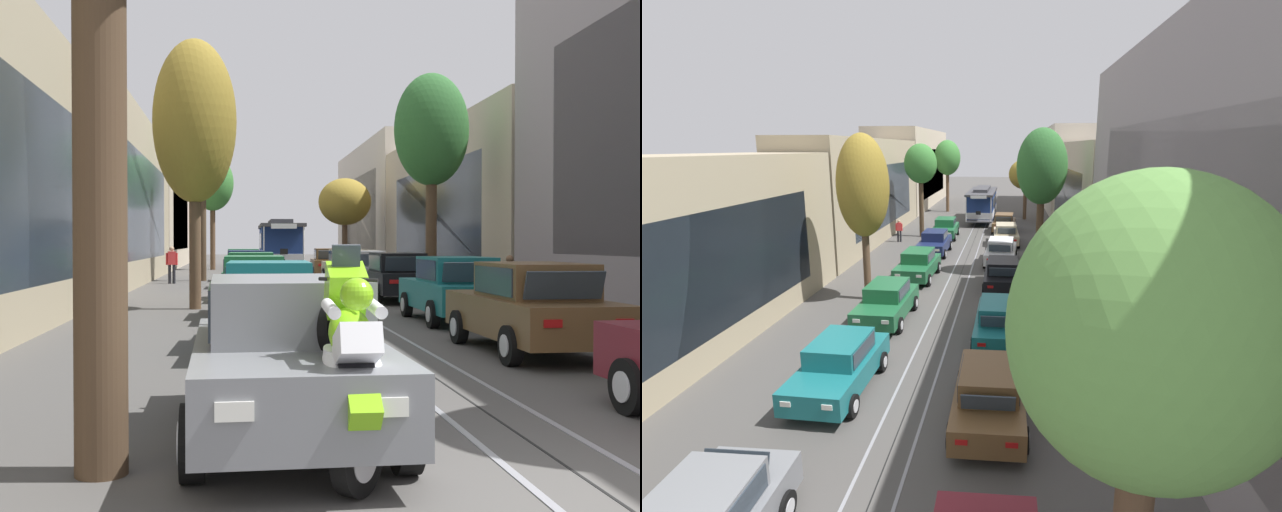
% 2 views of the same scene
% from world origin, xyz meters
% --- Properties ---
extents(ground_plane, '(169.80, 169.80, 0.00)m').
position_xyz_m(ground_plane, '(0.00, 27.17, 0.00)').
color(ground_plane, '#4C4947').
extents(trolley_track_rails, '(1.14, 75.92, 0.01)m').
position_xyz_m(trolley_track_rails, '(0.00, 31.96, 0.00)').
color(trolley_track_rails, gray).
rests_on(trolley_track_rails, ground).
extents(building_facade_left, '(5.85, 67.62, 9.23)m').
position_xyz_m(building_facade_left, '(-9.36, 36.68, 4.11)').
color(building_facade_left, tan).
rests_on(building_facade_left, ground).
extents(building_facade_right, '(5.98, 67.62, 10.53)m').
position_xyz_m(building_facade_right, '(9.52, 32.27, 4.70)').
color(building_facade_right, gray).
rests_on(building_facade_right, ground).
extents(parked_car_teal_second_left, '(2.10, 4.40, 1.58)m').
position_xyz_m(parked_car_teal_second_left, '(-2.22, 8.72, 0.80)').
color(parked_car_teal_second_left, '#196B70').
rests_on(parked_car_teal_second_left, ground).
extents(parked_car_green_mid_left, '(2.07, 4.39, 1.58)m').
position_xyz_m(parked_car_green_mid_left, '(-2.34, 14.52, 0.80)').
color(parked_car_green_mid_left, '#1E6038').
rests_on(parked_car_green_mid_left, ground).
extents(parked_car_green_fourth_left, '(2.11, 4.41, 1.58)m').
position_xyz_m(parked_car_green_fourth_left, '(-2.27, 20.86, 0.80)').
color(parked_car_green_fourth_left, '#1E6038').
rests_on(parked_car_green_fourth_left, ground).
extents(parked_car_navy_fifth_left, '(2.04, 4.38, 1.58)m').
position_xyz_m(parked_car_navy_fifth_left, '(-2.33, 26.96, 0.80)').
color(parked_car_navy_fifth_left, '#19234C').
rests_on(parked_car_navy_fifth_left, ground).
extents(parked_car_green_sixth_left, '(2.05, 4.38, 1.58)m').
position_xyz_m(parked_car_green_sixth_left, '(-2.39, 32.75, 0.80)').
color(parked_car_green_sixth_left, '#1E6038').
rests_on(parked_car_green_sixth_left, ground).
extents(parked_car_brown_second_right, '(2.03, 4.37, 1.58)m').
position_xyz_m(parked_car_brown_second_right, '(2.31, 7.58, 0.80)').
color(parked_car_brown_second_right, brown).
rests_on(parked_car_brown_second_right, ground).
extents(parked_car_teal_mid_right, '(2.01, 4.37, 1.58)m').
position_xyz_m(parked_car_teal_mid_right, '(2.47, 12.78, 0.80)').
color(parked_car_teal_mid_right, '#196B70').
rests_on(parked_car_teal_mid_right, ground).
extents(parked_car_black_fourth_right, '(2.04, 4.38, 1.58)m').
position_xyz_m(parked_car_black_fourth_right, '(2.44, 19.32, 0.80)').
color(parked_car_black_fourth_right, black).
rests_on(parked_car_black_fourth_right, ground).
extents(parked_car_white_fifth_right, '(2.12, 4.41, 1.58)m').
position_xyz_m(parked_car_white_fifth_right, '(2.24, 24.67, 0.80)').
color(parked_car_white_fifth_right, silver).
rests_on(parked_car_white_fifth_right, ground).
extents(parked_car_beige_sixth_right, '(2.12, 4.41, 1.58)m').
position_xyz_m(parked_car_beige_sixth_right, '(2.49, 30.56, 0.80)').
color(parked_car_beige_sixth_right, '#C1B28E').
rests_on(parked_car_beige_sixth_right, ground).
extents(parked_car_brown_far_right, '(2.14, 4.42, 1.58)m').
position_xyz_m(parked_car_brown_far_right, '(2.28, 35.98, 0.80)').
color(parked_car_brown_far_right, brown).
rests_on(parked_car_brown_far_right, ground).
extents(street_tree_kerb_left_second, '(2.40, 2.44, 7.78)m').
position_xyz_m(street_tree_kerb_left_second, '(-3.97, 17.08, 5.36)').
color(street_tree_kerb_left_second, brown).
rests_on(street_tree_kerb_left_second, ground).
extents(street_tree_kerb_left_mid, '(2.63, 2.13, 7.44)m').
position_xyz_m(street_tree_kerb_left_mid, '(-4.40, 33.11, 5.74)').
color(street_tree_kerb_left_mid, '#4C3826').
rests_on(street_tree_kerb_left_mid, ground).
extents(street_tree_kerb_left_fourth, '(2.91, 3.05, 7.94)m').
position_xyz_m(street_tree_kerb_left_fourth, '(-4.31, 48.28, 5.95)').
color(street_tree_kerb_left_fourth, brown).
rests_on(street_tree_kerb_left_fourth, ground).
extents(street_tree_kerb_right_near, '(3.44, 3.11, 6.92)m').
position_xyz_m(street_tree_kerb_right_near, '(4.42, 1.83, 4.95)').
color(street_tree_kerb_right_near, brown).
rests_on(street_tree_kerb_right_near, ground).
extents(street_tree_kerb_right_second, '(2.79, 2.38, 8.19)m').
position_xyz_m(street_tree_kerb_right_second, '(4.43, 22.49, 6.00)').
color(street_tree_kerb_right_second, '#4C3826').
rests_on(street_tree_kerb_right_second, ground).
extents(street_tree_kerb_right_mid, '(3.38, 3.67, 6.03)m').
position_xyz_m(street_tree_kerb_right_mid, '(4.24, 43.37, 4.49)').
color(street_tree_kerb_right_mid, brown).
rests_on(street_tree_kerb_right_mid, ground).
extents(cable_car_trolley, '(2.69, 9.15, 3.28)m').
position_xyz_m(cable_car_trolley, '(-0.00, 42.21, 1.66)').
color(cable_car_trolley, navy).
rests_on(cable_car_trolley, ground).
extents(pedestrian_on_left_pavement, '(0.55, 0.27, 1.73)m').
position_xyz_m(pedestrian_on_left_pavement, '(-5.72, 30.74, 0.98)').
color(pedestrian_on_left_pavement, black).
rests_on(pedestrian_on_left_pavement, ground).
extents(pedestrian_on_right_pavement, '(0.55, 0.41, 1.56)m').
position_xyz_m(pedestrian_on_right_pavement, '(5.09, 16.13, 0.88)').
color(pedestrian_on_right_pavement, slate).
rests_on(pedestrian_on_right_pavement, ground).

